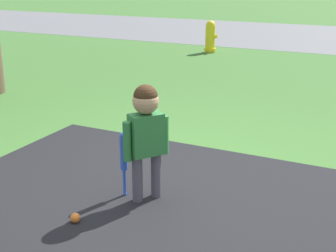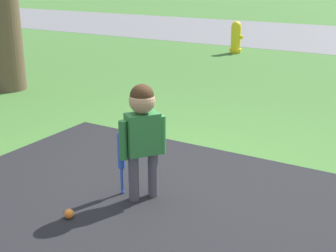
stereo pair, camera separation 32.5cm
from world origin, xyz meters
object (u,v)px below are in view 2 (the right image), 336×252
Objects in this scene: sports_ball at (69,214)px; fire_hydrant at (236,37)px; child at (143,126)px; baseball_bat at (121,154)px.

sports_ball is 7.99m from fire_hydrant.
child reaches higher than baseball_bat.
child is 1.72× the size of baseball_bat.
fire_hydrant reaches higher than baseball_bat.
fire_hydrant is (-2.23, 7.16, -0.28)m from child.
child reaches higher than sports_ball.
fire_hydrant is at bearing 103.92° from sports_ball.
fire_hydrant is at bearing 52.48° from child.
sports_ball is 0.11× the size of fire_hydrant.
child is 0.90m from sports_ball.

